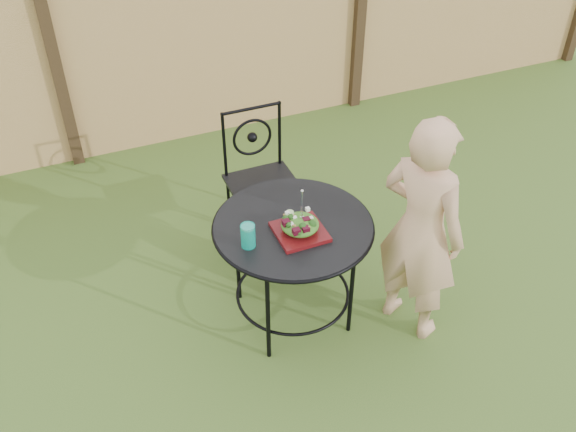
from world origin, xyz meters
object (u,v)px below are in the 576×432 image
at_px(patio_table, 293,243).
at_px(patio_chair, 261,175).
at_px(salad_plate, 300,232).
at_px(diner, 421,231).

distance_m(patio_table, patio_chair, 0.83).
relative_size(patio_table, patio_chair, 0.97).
relative_size(patio_table, salad_plate, 3.42).
relative_size(patio_chair, diner, 0.66).
xyz_separation_m(patio_table, patio_chair, (0.11, 0.82, -0.08)).
xyz_separation_m(patio_table, salad_plate, (0.00, -0.09, 0.15)).
xyz_separation_m(patio_table, diner, (0.64, -0.32, 0.14)).
xyz_separation_m(patio_chair, salad_plate, (-0.11, -0.91, 0.23)).
height_order(patio_table, diner, diner).
distance_m(diner, salad_plate, 0.68).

